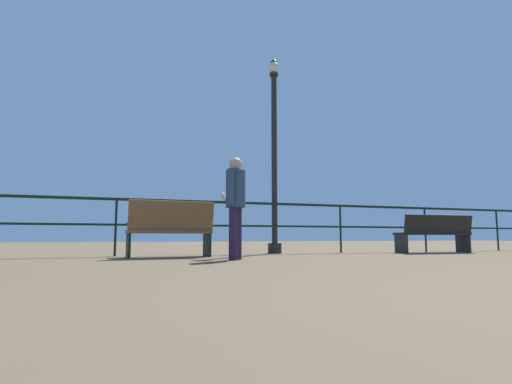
# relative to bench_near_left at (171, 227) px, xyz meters

# --- Properties ---
(pier_railing) EXTENTS (21.58, 0.05, 1.08)m
(pier_railing) POSITION_rel_bench_near_left_xyz_m (2.69, 0.77, 0.28)
(pier_railing) COLOR black
(pier_railing) RESTS_ON ground_plane
(bench_near_left) EXTENTS (1.49, 0.70, 0.98)m
(bench_near_left) POSITION_rel_bench_near_left_xyz_m (0.00, 0.00, 0.00)
(bench_near_left) COLOR brown
(bench_near_left) RESTS_ON ground_plane
(bench_near_right) EXTENTS (1.78, 0.72, 0.84)m
(bench_near_right) POSITION_rel_bench_near_left_xyz_m (5.85, 0.01, -0.05)
(bench_near_right) COLOR black
(bench_near_right) RESTS_ON ground_plane
(lamppost_center) EXTENTS (0.30, 0.30, 4.39)m
(lamppost_center) POSITION_rel_bench_near_left_xyz_m (2.36, 0.94, 1.68)
(lamppost_center) COLOR black
(lamppost_center) RESTS_ON ground_plane
(person_by_bench) EXTENTS (0.36, 0.43, 1.61)m
(person_by_bench) POSITION_rel_bench_near_left_xyz_m (0.85, -1.10, 0.40)
(person_by_bench) COLOR #2A1932
(person_by_bench) RESTS_ON ground_plane
(seagull_on_rail) EXTENTS (0.35, 0.21, 0.17)m
(seagull_on_rail) POSITION_rel_bench_near_left_xyz_m (1.21, 0.76, 0.63)
(seagull_on_rail) COLOR silver
(seagull_on_rail) RESTS_ON pier_railing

